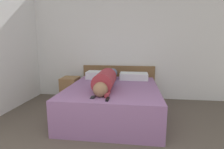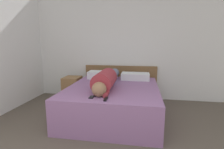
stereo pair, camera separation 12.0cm
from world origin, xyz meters
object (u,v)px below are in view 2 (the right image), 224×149
object	(u,v)px
bed	(113,101)
pillow_near_headboard	(103,75)
pillow_second	(135,76)
nightstand	(72,89)
cell_phone	(92,97)
person_lying	(107,80)
tv_remote	(106,99)

from	to	relation	value
bed	pillow_near_headboard	distance (m)	0.85
pillow_near_headboard	pillow_second	distance (m)	0.74
pillow_near_headboard	nightstand	bearing A→B (deg)	177.64
nightstand	cell_phone	xyz separation A→B (m)	(0.90, -1.42, 0.29)
nightstand	person_lying	world-z (taller)	person_lying
nightstand	person_lying	bearing A→B (deg)	-38.32
bed	cell_phone	bearing A→B (deg)	-106.40
tv_remote	person_lying	bearing A→B (deg)	100.28
tv_remote	pillow_second	bearing A→B (deg)	76.15
tv_remote	cell_phone	size ratio (longest dim) A/B	1.15
person_lying	tv_remote	xyz separation A→B (m)	(0.13, -0.70, -0.13)
bed	person_lying	xyz separation A→B (m)	(-0.11, -0.08, 0.42)
cell_phone	tv_remote	bearing A→B (deg)	-17.29
pillow_near_headboard	tv_remote	xyz separation A→B (m)	(0.38, -1.46, -0.07)
bed	pillow_second	xyz separation A→B (m)	(0.38, 0.68, 0.36)
pillow_second	cell_phone	xyz separation A→B (m)	(-0.59, -1.39, -0.07)
person_lying	tv_remote	world-z (taller)	person_lying
bed	pillow_near_headboard	bearing A→B (deg)	117.76
pillow_second	tv_remote	distance (m)	1.51
nightstand	pillow_second	bearing A→B (deg)	-1.19
nightstand	cell_phone	world-z (taller)	cell_phone
bed	pillow_near_headboard	world-z (taller)	pillow_near_headboard
tv_remote	cell_phone	world-z (taller)	tv_remote
pillow_near_headboard	pillow_second	bearing A→B (deg)	0.00
nightstand	pillow_second	size ratio (longest dim) A/B	0.94
person_lying	pillow_near_headboard	distance (m)	0.80
nightstand	tv_remote	xyz separation A→B (m)	(1.12, -1.49, 0.30)
bed	nightstand	size ratio (longest dim) A/B	3.36
person_lying	tv_remote	size ratio (longest dim) A/B	11.07
pillow_second	person_lying	bearing A→B (deg)	-122.83
bed	pillow_second	bearing A→B (deg)	60.85
pillow_near_headboard	tv_remote	distance (m)	1.51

